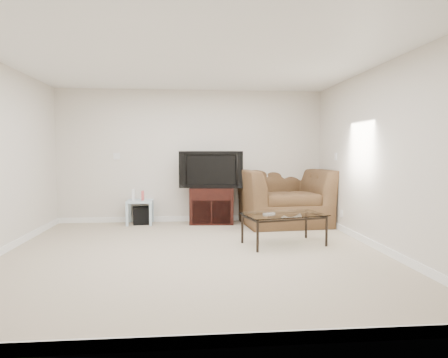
{
  "coord_description": "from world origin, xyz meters",
  "views": [
    {
      "loc": [
        -0.08,
        -5.13,
        1.34
      ],
      "look_at": [
        0.5,
        1.2,
        0.9
      ],
      "focal_mm": 32.0,
      "sensor_mm": 36.0,
      "label": 1
    }
  ],
  "objects": [
    {
      "name": "plate_back",
      "position": [
        -1.4,
        2.49,
        1.25
      ],
      "size": [
        0.12,
        0.02,
        0.12
      ],
      "primitive_type": "cube",
      "color": "white",
      "rests_on": "wall_back"
    },
    {
      "name": "tv_stand",
      "position": [
        0.36,
        2.28,
        0.33
      ],
      "size": [
        0.84,
        0.61,
        0.67
      ],
      "primitive_type": null,
      "rotation": [
        0.0,
        0.0,
        -0.07
      ],
      "color": "black",
      "rests_on": "floor"
    },
    {
      "name": "television",
      "position": [
        0.36,
        2.25,
        1.01
      ],
      "size": [
        1.11,
        0.38,
        0.68
      ],
      "primitive_type": "imported",
      "rotation": [
        0.0,
        0.0,
        -0.15
      ],
      "color": "black",
      "rests_on": "tv_stand"
    },
    {
      "name": "dvd_player",
      "position": [
        0.36,
        2.24,
        0.56
      ],
      "size": [
        0.49,
        0.36,
        0.07
      ],
      "primitive_type": "cube",
      "rotation": [
        0.0,
        0.0,
        -0.07
      ],
      "color": "black",
      "rests_on": "tv_stand"
    },
    {
      "name": "coffee_table",
      "position": [
        1.29,
        0.43,
        0.22
      ],
      "size": [
        1.25,
        0.89,
        0.44
      ],
      "primitive_type": null,
      "rotation": [
        0.0,
        0.0,
        0.23
      ],
      "color": "black",
      "rests_on": "floor"
    },
    {
      "name": "plate_right_switch",
      "position": [
        2.49,
        1.6,
        1.25
      ],
      "size": [
        0.02,
        0.09,
        0.13
      ],
      "primitive_type": "cube",
      "color": "white",
      "rests_on": "wall_right"
    },
    {
      "name": "wall_right",
      "position": [
        2.5,
        0.0,
        1.25
      ],
      "size": [
        0.02,
        5.0,
        2.5
      ],
      "primitive_type": "cube",
      "color": "silver",
      "rests_on": "ground"
    },
    {
      "name": "game_console",
      "position": [
        -1.07,
        2.26,
        0.54
      ],
      "size": [
        0.05,
        0.15,
        0.2
      ],
      "primitive_type": "cube",
      "rotation": [
        0.0,
        0.0,
        0.04
      ],
      "color": "white",
      "rests_on": "side_table"
    },
    {
      "name": "wall_back",
      "position": [
        0.0,
        2.5,
        1.25
      ],
      "size": [
        5.0,
        0.02,
        2.5
      ],
      "primitive_type": "cube",
      "color": "silver",
      "rests_on": "ground"
    },
    {
      "name": "ceiling",
      "position": [
        0.0,
        0.0,
        2.5
      ],
      "size": [
        5.0,
        5.0,
        0.0
      ],
      "primitive_type": "plane",
      "color": "white",
      "rests_on": "ground"
    },
    {
      "name": "floor",
      "position": [
        0.0,
        0.0,
        0.0
      ],
      "size": [
        5.0,
        5.0,
        0.0
      ],
      "primitive_type": "plane",
      "color": "tan",
      "rests_on": "ground"
    },
    {
      "name": "side_table",
      "position": [
        -0.96,
        2.28,
        0.22
      ],
      "size": [
        0.47,
        0.47,
        0.44
      ],
      "primitive_type": null,
      "rotation": [
        0.0,
        0.0,
        0.01
      ],
      "color": "silver",
      "rests_on": "floor"
    },
    {
      "name": "remote",
      "position": [
        1.07,
        0.41,
        0.46
      ],
      "size": [
        0.18,
        0.11,
        0.02
      ],
      "primitive_type": "cube",
      "rotation": [
        0.0,
        0.0,
        0.37
      ],
      "color": "#B2B2B7",
      "rests_on": "coffee_table"
    },
    {
      "name": "plate_right_outlet",
      "position": [
        2.49,
        1.3,
        0.3
      ],
      "size": [
        0.02,
        0.08,
        0.12
      ],
      "primitive_type": "cube",
      "color": "white",
      "rests_on": "wall_right"
    },
    {
      "name": "game_case",
      "position": [
        -0.9,
        2.26,
        0.53
      ],
      "size": [
        0.05,
        0.13,
        0.18
      ],
      "primitive_type": "cube",
      "rotation": [
        0.0,
        0.0,
        0.04
      ],
      "color": "#CC4C4C",
      "rests_on": "side_table"
    },
    {
      "name": "subwoofer",
      "position": [
        -0.93,
        2.3,
        0.16
      ],
      "size": [
        0.36,
        0.36,
        0.31
      ],
      "primitive_type": "cube",
      "rotation": [
        0.0,
        0.0,
        0.16
      ],
      "color": "black",
      "rests_on": "floor"
    },
    {
      "name": "recliner",
      "position": [
        1.67,
        2.05,
        0.68
      ],
      "size": [
        1.64,
        1.15,
        1.36
      ],
      "primitive_type": "imported",
      "rotation": [
        0.0,
        0.0,
        0.09
      ],
      "color": "brown",
      "rests_on": "floor"
    }
  ]
}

